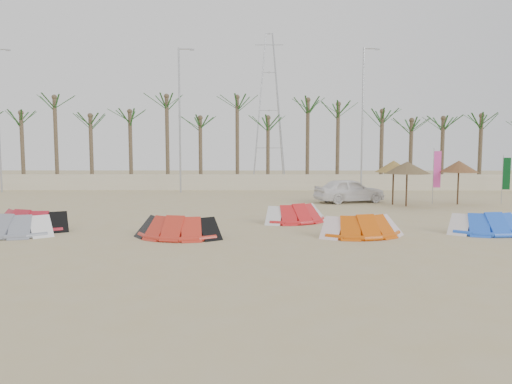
{
  "coord_description": "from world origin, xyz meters",
  "views": [
    {
      "loc": [
        0.21,
        -15.24,
        3.22
      ],
      "look_at": [
        0.0,
        6.0,
        1.3
      ],
      "focal_mm": 32.0,
      "sensor_mm": 36.0,
      "label": 1
    }
  ],
  "objects_px": {
    "kite_grey": "(13,224)",
    "car": "(349,190)",
    "kite_orange": "(361,224)",
    "kite_blue": "(486,222)",
    "parasol_right": "(459,167)",
    "parasol_left": "(407,168)",
    "kite_red_mid": "(179,226)",
    "kite_red_left": "(32,219)",
    "kite_red_right": "(296,212)",
    "parasol_mid": "(394,166)"
  },
  "relations": [
    {
      "from": "kite_red_left",
      "to": "kite_orange",
      "type": "relative_size",
      "value": 1.11
    },
    {
      "from": "parasol_right",
      "to": "kite_red_right",
      "type": "bearing_deg",
      "value": -146.45
    },
    {
      "from": "kite_blue",
      "to": "parasol_left",
      "type": "xyz_separation_m",
      "value": [
        -0.44,
        8.54,
        1.83
      ]
    },
    {
      "from": "kite_grey",
      "to": "car",
      "type": "bearing_deg",
      "value": 36.55
    },
    {
      "from": "kite_blue",
      "to": "parasol_right",
      "type": "relative_size",
      "value": 1.27
    },
    {
      "from": "kite_grey",
      "to": "parasol_left",
      "type": "distance_m",
      "value": 20.31
    },
    {
      "from": "kite_grey",
      "to": "car",
      "type": "distance_m",
      "value": 18.83
    },
    {
      "from": "parasol_mid",
      "to": "car",
      "type": "relative_size",
      "value": 0.6
    },
    {
      "from": "car",
      "to": "kite_red_mid",
      "type": "bearing_deg",
      "value": 125.64
    },
    {
      "from": "kite_orange",
      "to": "parasol_mid",
      "type": "xyz_separation_m",
      "value": [
        4.11,
        10.05,
        1.87
      ]
    },
    {
      "from": "parasol_right",
      "to": "car",
      "type": "bearing_deg",
      "value": 170.25
    },
    {
      "from": "kite_orange",
      "to": "kite_blue",
      "type": "xyz_separation_m",
      "value": [
        5.09,
        0.66,
        0.0
      ]
    },
    {
      "from": "kite_red_right",
      "to": "parasol_right",
      "type": "height_order",
      "value": "parasol_right"
    },
    {
      "from": "parasol_mid",
      "to": "parasol_right",
      "type": "height_order",
      "value": "parasol_mid"
    },
    {
      "from": "kite_blue",
      "to": "car",
      "type": "relative_size",
      "value": 0.76
    },
    {
      "from": "kite_red_mid",
      "to": "parasol_left",
      "type": "distance_m",
      "value": 15.11
    },
    {
      "from": "car",
      "to": "kite_grey",
      "type": "bearing_deg",
      "value": 108.83
    },
    {
      "from": "kite_orange",
      "to": "car",
      "type": "relative_size",
      "value": 0.79
    },
    {
      "from": "kite_grey",
      "to": "parasol_mid",
      "type": "height_order",
      "value": "parasol_mid"
    },
    {
      "from": "kite_grey",
      "to": "kite_red_left",
      "type": "height_order",
      "value": "same"
    },
    {
      "from": "kite_red_mid",
      "to": "car",
      "type": "height_order",
      "value": "car"
    },
    {
      "from": "kite_red_mid",
      "to": "kite_red_right",
      "type": "bearing_deg",
      "value": 38.48
    },
    {
      "from": "kite_red_right",
      "to": "kite_grey",
      "type": "bearing_deg",
      "value": -163.41
    },
    {
      "from": "kite_blue",
      "to": "kite_orange",
      "type": "bearing_deg",
      "value": -172.59
    },
    {
      "from": "kite_red_left",
      "to": "kite_red_right",
      "type": "xyz_separation_m",
      "value": [
        11.13,
        1.99,
        -0.0
      ]
    },
    {
      "from": "kite_grey",
      "to": "parasol_right",
      "type": "relative_size",
      "value": 1.3
    },
    {
      "from": "kite_grey",
      "to": "car",
      "type": "xyz_separation_m",
      "value": [
        15.12,
        11.21,
        0.33
      ]
    },
    {
      "from": "kite_red_left",
      "to": "kite_blue",
      "type": "xyz_separation_m",
      "value": [
        18.41,
        -0.73,
        -0.0
      ]
    },
    {
      "from": "kite_red_left",
      "to": "kite_red_right",
      "type": "relative_size",
      "value": 1.1
    },
    {
      "from": "kite_red_right",
      "to": "kite_orange",
      "type": "bearing_deg",
      "value": -57.03
    },
    {
      "from": "kite_blue",
      "to": "parasol_right",
      "type": "distance_m",
      "value": 10.14
    },
    {
      "from": "kite_red_left",
      "to": "parasol_right",
      "type": "relative_size",
      "value": 1.46
    },
    {
      "from": "kite_red_left",
      "to": "kite_red_mid",
      "type": "xyz_separation_m",
      "value": [
        6.41,
        -1.75,
        -0.0
      ]
    },
    {
      "from": "kite_red_right",
      "to": "parasol_left",
      "type": "relative_size",
      "value": 1.34
    },
    {
      "from": "parasol_right",
      "to": "parasol_mid",
      "type": "bearing_deg",
      "value": -178.11
    },
    {
      "from": "parasol_right",
      "to": "car",
      "type": "relative_size",
      "value": 0.6
    },
    {
      "from": "kite_red_mid",
      "to": "parasol_right",
      "type": "relative_size",
      "value": 1.29
    },
    {
      "from": "kite_orange",
      "to": "parasol_right",
      "type": "height_order",
      "value": "parasol_right"
    },
    {
      "from": "kite_grey",
      "to": "parasol_right",
      "type": "distance_m",
      "value": 23.78
    },
    {
      "from": "kite_red_mid",
      "to": "parasol_mid",
      "type": "xyz_separation_m",
      "value": [
        11.02,
        10.41,
        1.87
      ]
    },
    {
      "from": "kite_grey",
      "to": "kite_red_right",
      "type": "height_order",
      "value": "same"
    },
    {
      "from": "kite_orange",
      "to": "kite_grey",
      "type": "bearing_deg",
      "value": 179.8
    },
    {
      "from": "kite_red_mid",
      "to": "kite_blue",
      "type": "xyz_separation_m",
      "value": [
        12.0,
        1.03,
        0.0
      ]
    },
    {
      "from": "parasol_mid",
      "to": "car",
      "type": "distance_m",
      "value": 3.08
    },
    {
      "from": "kite_blue",
      "to": "parasol_right",
      "type": "xyz_separation_m",
      "value": [
        2.96,
        9.51,
        1.87
      ]
    },
    {
      "from": "kite_red_mid",
      "to": "parasol_right",
      "type": "xyz_separation_m",
      "value": [
        14.96,
        10.54,
        1.87
      ]
    },
    {
      "from": "kite_red_mid",
      "to": "kite_orange",
      "type": "height_order",
      "value": "same"
    },
    {
      "from": "parasol_right",
      "to": "parasol_left",
      "type": "bearing_deg",
      "value": -163.96
    },
    {
      "from": "kite_red_mid",
      "to": "parasol_left",
      "type": "height_order",
      "value": "parasol_left"
    },
    {
      "from": "kite_grey",
      "to": "parasol_right",
      "type": "xyz_separation_m",
      "value": [
        21.44,
        10.13,
        1.87
      ]
    }
  ]
}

